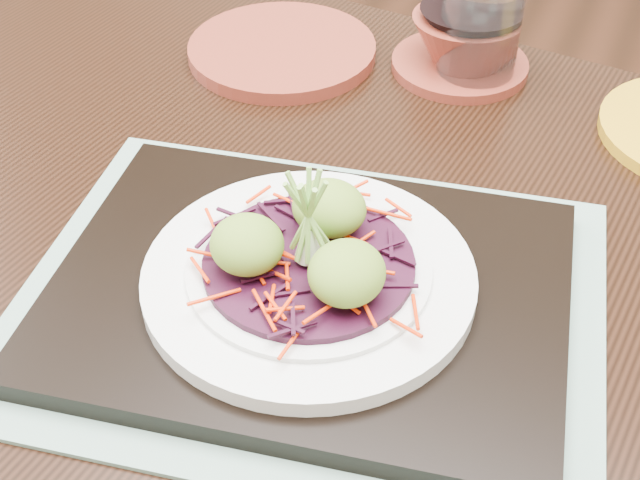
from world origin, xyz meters
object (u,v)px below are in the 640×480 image
at_px(serving_tray, 309,292).
at_px(water_glass, 480,28).
at_px(terracotta_side_plate, 282,50).
at_px(dining_table, 352,326).
at_px(terracotta_bowl_set, 462,46).
at_px(white_plate, 309,276).

bearing_deg(serving_tray, water_glass, 76.79).
bearing_deg(terracotta_side_plate, dining_table, -54.59).
xyz_separation_m(serving_tray, terracotta_bowl_set, (0.01, 0.36, 0.01)).
distance_m(dining_table, serving_tray, 0.13).
bearing_deg(water_glass, terracotta_bowl_set, 149.54).
distance_m(serving_tray, white_plate, 0.02).
relative_size(serving_tray, terracotta_bowl_set, 2.57).
bearing_deg(terracotta_bowl_set, water_glass, -30.46).
bearing_deg(white_plate, serving_tray, 116.57).
bearing_deg(white_plate, dining_table, 84.32).
xyz_separation_m(white_plate, terracotta_side_plate, (-0.17, 0.32, -0.02)).
distance_m(dining_table, white_plate, 0.14).
relative_size(dining_table, terracotta_bowl_set, 8.45).
distance_m(white_plate, terracotta_bowl_set, 0.36).
bearing_deg(terracotta_side_plate, water_glass, 9.93).
bearing_deg(dining_table, water_glass, 92.95).
relative_size(dining_table, terracotta_side_plate, 6.18).
relative_size(dining_table, white_plate, 5.05).
height_order(white_plate, water_glass, water_glass).
bearing_deg(dining_table, terracotta_side_plate, 132.01).
bearing_deg(water_glass, dining_table, -93.66).
xyz_separation_m(serving_tray, white_plate, (0.00, -0.00, 0.02)).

